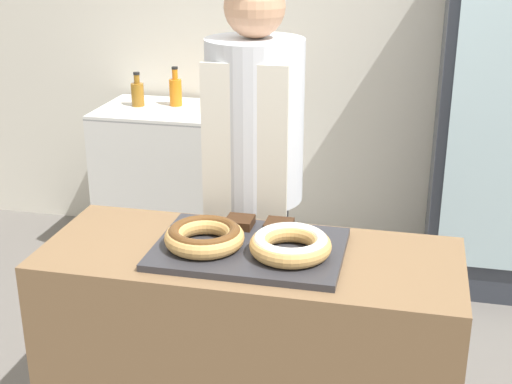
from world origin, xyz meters
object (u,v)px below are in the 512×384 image
at_px(donut_light_glaze, 290,244).
at_px(beverage_fridge, 493,126).
at_px(chest_freezer, 181,181).
at_px(serving_tray, 249,249).
at_px(brownie_back_left, 240,222).
at_px(bottle_orange, 176,91).
at_px(baker_person, 254,179).
at_px(bottle_orange_b, 227,93).
at_px(donut_chocolate_glaze, 204,236).
at_px(brownie_back_right, 279,226).
at_px(bottle_amber, 138,93).

xyz_separation_m(donut_light_glaze, beverage_fridge, (0.78, 1.80, -0.04)).
relative_size(beverage_fridge, chest_freezer, 1.94).
bearing_deg(serving_tray, brownie_back_left, 115.24).
xyz_separation_m(chest_freezer, bottle_orange, (-0.03, 0.07, 0.54)).
height_order(baker_person, bottle_orange_b, baker_person).
relative_size(serving_tray, donut_chocolate_glaze, 2.35).
bearing_deg(brownie_back_right, serving_tray, -115.24).
distance_m(brownie_back_right, chest_freezer, 1.92).
xyz_separation_m(serving_tray, brownie_back_left, (-0.07, 0.15, 0.03)).
distance_m(bottle_amber, bottle_orange_b, 0.53).
xyz_separation_m(brownie_back_left, bottle_orange_b, (-0.51, 1.73, 0.06)).
bearing_deg(beverage_fridge, bottle_orange, 177.44).
distance_m(baker_person, beverage_fridge, 1.59).
relative_size(bottle_orange, bottle_orange_b, 1.10).
relative_size(brownie_back_right, chest_freezer, 0.10).
xyz_separation_m(chest_freezer, bottle_orange_b, (0.27, 0.12, 0.53)).
bearing_deg(bottle_orange_b, brownie_back_left, -73.64).
bearing_deg(chest_freezer, serving_tray, -64.30).
bearing_deg(brownie_back_right, beverage_fridge, 62.05).
bearing_deg(donut_light_glaze, brownie_back_right, 111.53).
bearing_deg(bottle_orange_b, bottle_amber, -169.48).
distance_m(baker_person, bottle_orange, 1.51).
height_order(donut_light_glaze, beverage_fridge, beverage_fridge).
distance_m(donut_chocolate_glaze, brownie_back_right, 0.29).
xyz_separation_m(brownie_back_right, bottle_orange, (-0.96, 1.69, 0.07)).
distance_m(donut_chocolate_glaze, chest_freezer, 2.00).
distance_m(serving_tray, baker_person, 0.57).
xyz_separation_m(donut_light_glaze, chest_freezer, (-1.00, 1.81, -0.49)).
height_order(donut_chocolate_glaze, brownie_back_right, donut_chocolate_glaze).
bearing_deg(serving_tray, bottle_orange_b, 107.12).
height_order(serving_tray, bottle_orange, bottle_orange).
height_order(serving_tray, brownie_back_left, brownie_back_left).
xyz_separation_m(donut_chocolate_glaze, bottle_orange, (-0.74, 1.88, 0.04)).
bearing_deg(brownie_back_right, chest_freezer, 119.71).
height_order(brownie_back_right, chest_freezer, brownie_back_right).
distance_m(serving_tray, donut_chocolate_glaze, 0.16).
bearing_deg(bottle_orange, chest_freezer, -64.82).
bearing_deg(bottle_orange, brownie_back_left, -64.28).
bearing_deg(chest_freezer, beverage_fridge, -0.21).
bearing_deg(bottle_amber, baker_person, -51.12).
bearing_deg(bottle_orange_b, brownie_back_right, -69.38).
height_order(brownie_back_left, bottle_amber, bottle_amber).
distance_m(donut_chocolate_glaze, bottle_orange, 2.02).
distance_m(donut_chocolate_glaze, beverage_fridge, 2.09).
relative_size(beverage_fridge, bottle_orange, 7.82).
bearing_deg(donut_light_glaze, chest_freezer, 118.91).
relative_size(brownie_back_left, baker_person, 0.05).
distance_m(donut_chocolate_glaze, donut_light_glaze, 0.29).
xyz_separation_m(brownie_back_right, chest_freezer, (-0.92, 1.62, -0.47)).
height_order(serving_tray, donut_chocolate_glaze, donut_chocolate_glaze).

